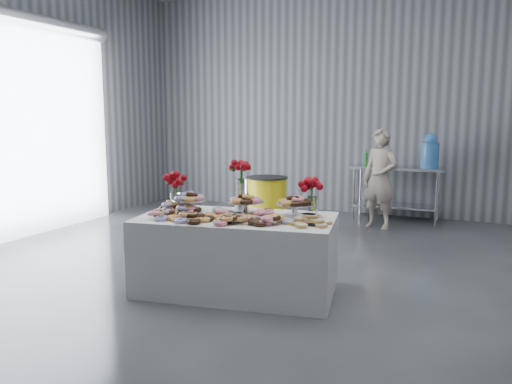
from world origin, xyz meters
TOP-DOWN VIEW (x-y plane):
  - ground at (0.00, 0.00)m, footprint 9.00×9.00m
  - room_walls at (-0.27, 0.07)m, footprint 8.04×9.04m
  - display_table at (-0.15, -0.05)m, footprint 2.04×1.30m
  - prep_table at (0.78, 4.10)m, footprint 1.50×0.60m
  - donut_mounds at (-0.15, -0.10)m, footprint 1.91×1.09m
  - cake_stand_left at (-0.72, 0.01)m, footprint 0.36×0.36m
  - cake_stand_mid at (-0.12, 0.11)m, footprint 0.36×0.36m
  - cake_stand_right at (0.37, 0.19)m, footprint 0.36×0.36m
  - danish_pile at (0.62, -0.07)m, footprint 0.48×0.48m
  - bouquet_left at (-0.93, 0.07)m, footprint 0.26×0.26m
  - bouquet_right at (0.49, 0.36)m, footprint 0.26×0.26m
  - bouquet_center at (-0.26, 0.29)m, footprint 0.26×0.26m
  - water_jug at (1.28, 4.10)m, footprint 0.28×0.28m
  - drink_bottles at (0.46, 4.00)m, footprint 0.54×0.08m
  - person at (0.63, 3.38)m, footprint 0.65×0.53m
  - trash_barrel at (-0.93, 2.60)m, footprint 0.63×0.63m

SIDE VIEW (x-z plane):
  - ground at x=0.00m, z-range 0.00..0.00m
  - display_table at x=-0.15m, z-range 0.00..0.75m
  - trash_barrel at x=-0.93m, z-range 0.00..0.81m
  - prep_table at x=0.78m, z-range 0.17..1.07m
  - person at x=0.63m, z-range 0.00..1.54m
  - donut_mounds at x=-0.15m, z-range 0.75..0.84m
  - danish_pile at x=0.62m, z-range 0.75..0.86m
  - cake_stand_left at x=-0.72m, z-range 0.80..0.98m
  - cake_stand_mid at x=-0.12m, z-range 0.80..0.98m
  - cake_stand_right at x=0.37m, z-range 0.80..0.98m
  - drink_bottles at x=0.46m, z-range 0.90..1.17m
  - bouquet_left at x=-0.93m, z-range 0.84..1.26m
  - bouquet_right at x=0.49m, z-range 0.84..1.26m
  - bouquet_center at x=-0.26m, z-range 0.84..1.41m
  - water_jug at x=1.28m, z-range 0.87..1.43m
  - room_walls at x=-0.27m, z-range 0.63..4.65m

